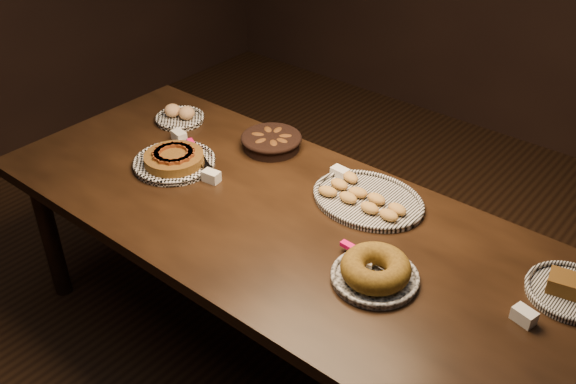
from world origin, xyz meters
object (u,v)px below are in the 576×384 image
Objects in this scene: apple_tart_plate at (174,160)px; madeleine_platter at (366,199)px; bundt_cake_plate at (375,271)px; buffet_table at (281,230)px.

apple_tart_plate reaches higher than madeleine_platter.
bundt_cake_plate is at bearing -68.74° from madeleine_platter.
apple_tart_plate is at bearing 155.61° from bundt_cake_plate.
buffet_table is at bearing -0.45° from apple_tart_plate.
apple_tart_plate is 0.78× the size of madeleine_platter.
buffet_table is 0.58m from apple_tart_plate.
apple_tart_plate is 0.82m from madeleine_platter.
apple_tart_plate is 1.04m from bundt_cake_plate.
buffet_table is 0.49m from bundt_cake_plate.
madeleine_platter is at bearing 17.89° from apple_tart_plate.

